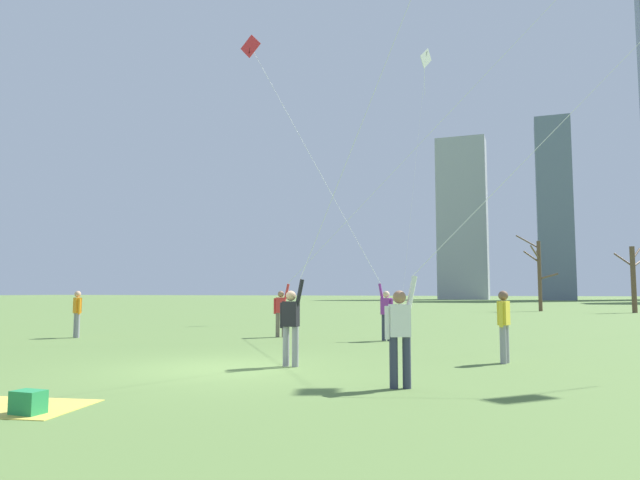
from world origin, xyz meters
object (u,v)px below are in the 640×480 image
distant_kite_drifting_right_white (425,72)px  picnic_spot (24,404)px  bare_tree_right_of_center (633,276)px  kite_flyer_midfield_right_blue (321,266)px  bystander_far_off_by_trees (504,323)px  bare_tree_far_right_edge (539,272)px  kite_flyer_foreground_left_green (513,204)px  kite_flyer_far_back_purple (319,249)px  kite_flyer_foreground_right_red (364,269)px  bystander_watching_nearby (77,311)px

distant_kite_drifting_right_white → picnic_spot: size_ratio=8.01×
bare_tree_right_of_center → kite_flyer_midfield_right_blue: bearing=-115.2°
bystander_far_off_by_trees → bare_tree_right_of_center: 36.17m
kite_flyer_midfield_right_blue → picnic_spot: 13.00m
distant_kite_drifting_right_white → bare_tree_far_right_edge: distant_kite_drifting_right_white is taller
bare_tree_far_right_edge → bystander_far_off_by_trees: bearing=-92.1°
kite_flyer_foreground_left_green → bystander_far_off_by_trees: (-0.32, 2.51, -2.33)m
kite_flyer_midfield_right_blue → bare_tree_right_of_center: (14.18, 30.12, 0.23)m
picnic_spot → distant_kite_drifting_right_white: bearing=88.0°
bystander_far_off_by_trees → kite_flyer_far_back_purple: bearing=-151.4°
distant_kite_drifting_right_white → kite_flyer_foreground_right_red: bearing=-88.8°
kite_flyer_far_back_purple → bare_tree_far_right_edge: bearing=82.6°
bystander_watching_nearby → kite_flyer_foreground_right_red: bearing=14.3°
bare_tree_right_of_center → kite_flyer_foreground_right_red: bearing=-112.5°
bare_tree_right_of_center → bystander_watching_nearby: bearing=-124.1°
kite_flyer_foreground_left_green → distant_kite_drifting_right_white: size_ratio=0.81×
bare_tree_far_right_edge → bystander_watching_nearby: bearing=-114.6°
kite_flyer_foreground_right_red → picnic_spot: size_ratio=5.65×
kite_flyer_midfield_right_blue → bare_tree_right_of_center: 33.29m
bystander_far_off_by_trees → bare_tree_right_of_center: bare_tree_right_of_center is taller
kite_flyer_foreground_left_green → bare_tree_right_of_center: bearing=78.6°
bystander_watching_nearby → bare_tree_right_of_center: size_ratio=0.32×
kite_flyer_foreground_left_green → picnic_spot: kite_flyer_foreground_left_green is taller
kite_flyer_far_back_purple → kite_flyer_foreground_left_green: kite_flyer_far_back_purple is taller
picnic_spot → bare_tree_right_of_center: bearing=72.1°
distant_kite_drifting_right_white → bare_tree_far_right_edge: bearing=69.9°
kite_flyer_far_back_purple → bystander_far_off_by_trees: kite_flyer_far_back_purple is taller
kite_flyer_midfield_right_blue → bare_tree_far_right_edge: size_ratio=2.48×
distant_kite_drifting_right_white → bare_tree_far_right_edge: (6.23, 16.99, -11.35)m
kite_flyer_foreground_right_red → bare_tree_right_of_center: (12.56, 30.36, 0.37)m
kite_flyer_foreground_right_red → bystander_far_off_by_trees: kite_flyer_foreground_right_red is taller
kite_flyer_far_back_purple → bystander_watching_nearby: (-10.62, 4.43, -1.63)m
kite_flyer_far_back_purple → bystander_watching_nearby: size_ratio=9.43×
picnic_spot → kite_flyer_far_back_purple: bearing=68.9°
bystander_watching_nearby → bare_tree_far_right_edge: bare_tree_far_right_edge is taller
kite_flyer_far_back_purple → kite_flyer_midfield_right_blue: size_ratio=0.97×
picnic_spot → bystander_far_off_by_trees: bearing=52.5°
bystander_far_off_by_trees → picnic_spot: (-5.87, -7.65, -0.81)m
kite_flyer_midfield_right_blue → distant_kite_drifting_right_white: size_ratio=0.97×
kite_flyer_far_back_purple → bare_tree_far_right_edge: size_ratio=2.41×
kite_flyer_far_back_purple → kite_flyer_foreground_right_red: bearing=97.5°
picnic_spot → bare_tree_far_right_edge: (7.18, 44.21, 3.12)m
kite_flyer_midfield_right_blue → distant_kite_drifting_right_white: 18.87m
bystander_watching_nearby → picnic_spot: (8.45, -10.06, -0.81)m
distant_kite_drifting_right_white → bare_tree_right_of_center: bearing=50.6°
bystander_watching_nearby → bystander_far_off_by_trees: bearing=-9.5°
kite_flyer_foreground_left_green → kite_flyer_far_back_purple: bearing=173.1°
kite_flyer_far_back_purple → kite_flyer_foreground_right_red: size_ratio=1.34×
kite_flyer_midfield_right_blue → picnic_spot: bearing=-88.4°
bystander_watching_nearby → distant_kite_drifting_right_white: bearing=61.3°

